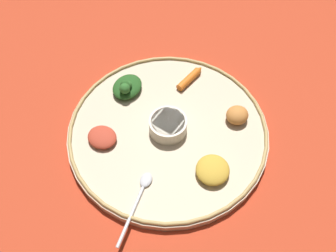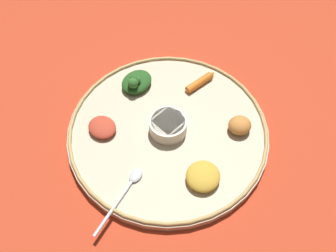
{
  "view_description": "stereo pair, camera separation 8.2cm",
  "coord_description": "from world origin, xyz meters",
  "px_view_note": "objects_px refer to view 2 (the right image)",
  "views": [
    {
      "loc": [
        0.39,
        -0.25,
        0.72
      ],
      "look_at": [
        0.0,
        0.0,
        0.03
      ],
      "focal_mm": 40.18,
      "sensor_mm": 36.0,
      "label": 1
    },
    {
      "loc": [
        0.43,
        -0.17,
        0.72
      ],
      "look_at": [
        0.0,
        0.0,
        0.03
      ],
      "focal_mm": 40.18,
      "sensor_mm": 36.0,
      "label": 2
    }
  ],
  "objects_px": {
    "center_bowl": "(168,125)",
    "greens_pile": "(136,82)",
    "carrot_near_spoon": "(201,82)",
    "spoon": "(126,190)"
  },
  "relations": [
    {
      "from": "spoon",
      "to": "carrot_near_spoon",
      "type": "height_order",
      "value": "carrot_near_spoon"
    },
    {
      "from": "center_bowl",
      "to": "greens_pile",
      "type": "bearing_deg",
      "value": -171.04
    },
    {
      "from": "spoon",
      "to": "greens_pile",
      "type": "distance_m",
      "value": 0.27
    },
    {
      "from": "spoon",
      "to": "greens_pile",
      "type": "height_order",
      "value": "greens_pile"
    },
    {
      "from": "spoon",
      "to": "carrot_near_spoon",
      "type": "relative_size",
      "value": 1.54
    },
    {
      "from": "greens_pile",
      "to": "carrot_near_spoon",
      "type": "height_order",
      "value": "greens_pile"
    },
    {
      "from": "carrot_near_spoon",
      "to": "greens_pile",
      "type": "bearing_deg",
      "value": -109.27
    },
    {
      "from": "spoon",
      "to": "center_bowl",
      "type": "bearing_deg",
      "value": 128.05
    },
    {
      "from": "spoon",
      "to": "greens_pile",
      "type": "xyz_separation_m",
      "value": [
        -0.25,
        0.11,
        0.01
      ]
    },
    {
      "from": "center_bowl",
      "to": "greens_pile",
      "type": "xyz_separation_m",
      "value": [
        -0.14,
        -0.02,
        -0.0
      ]
    }
  ]
}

